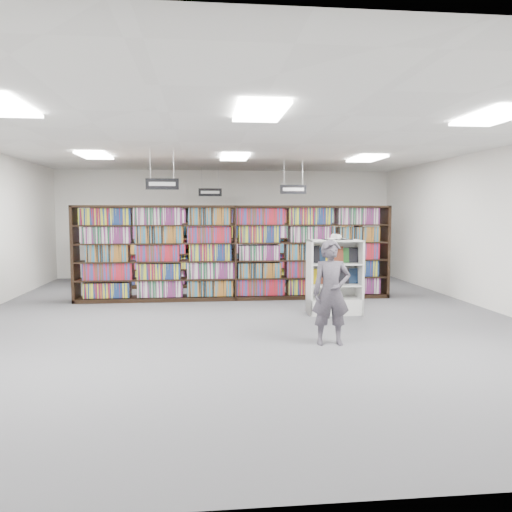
{
  "coord_description": "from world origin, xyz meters",
  "views": [
    {
      "loc": [
        -0.69,
        -9.12,
        1.95
      ],
      "look_at": [
        0.32,
        0.5,
        1.1
      ],
      "focal_mm": 35.0,
      "sensor_mm": 36.0,
      "label": 1
    }
  ],
  "objects": [
    {
      "name": "troffer_back_right",
      "position": [
        3.0,
        2.0,
        3.16
      ],
      "size": [
        0.6,
        1.2,
        0.04
      ],
      "primitive_type": "cube",
      "color": "white",
      "rests_on": "ceiling"
    },
    {
      "name": "bookshelf_row_mid",
      "position": [
        0.0,
        4.0,
        1.05
      ],
      "size": [
        7.0,
        0.6,
        2.1
      ],
      "color": "black",
      "rests_on": "floor"
    },
    {
      "name": "endcap_display",
      "position": [
        1.8,
        0.19,
        0.49
      ],
      "size": [
        1.02,
        0.52,
        1.43
      ],
      "rotation": [
        0.0,
        0.0,
        -0.01
      ],
      "color": "silver",
      "rests_on": "floor"
    },
    {
      "name": "wall_back",
      "position": [
        0.0,
        6.0,
        1.6
      ],
      "size": [
        10.0,
        0.1,
        3.2
      ],
      "primitive_type": "cube",
      "color": "white",
      "rests_on": "ground"
    },
    {
      "name": "troffer_back_center",
      "position": [
        0.0,
        2.0,
        3.16
      ],
      "size": [
        0.6,
        1.2,
        0.04
      ],
      "primitive_type": "cube",
      "color": "white",
      "rests_on": "ceiling"
    },
    {
      "name": "wall_front",
      "position": [
        0.0,
        -6.0,
        1.6
      ],
      "size": [
        10.0,
        0.1,
        3.2
      ],
      "primitive_type": "cube",
      "color": "white",
      "rests_on": "ground"
    },
    {
      "name": "wall_right",
      "position": [
        5.0,
        0.0,
        1.6
      ],
      "size": [
        0.1,
        12.0,
        3.2
      ],
      "primitive_type": "cube",
      "color": "white",
      "rests_on": "ground"
    },
    {
      "name": "aisle_sign_left",
      "position": [
        -1.5,
        1.0,
        2.53
      ],
      "size": [
        0.65,
        0.02,
        0.8
      ],
      "color": "#B2B2B7",
      "rests_on": "ceiling"
    },
    {
      "name": "floor",
      "position": [
        0.0,
        0.0,
        0.0
      ],
      "size": [
        12.0,
        12.0,
        0.0
      ],
      "primitive_type": "plane",
      "color": "#4C4C51",
      "rests_on": "ground"
    },
    {
      "name": "aisle_sign_right",
      "position": [
        1.5,
        3.0,
        2.53
      ],
      "size": [
        0.65,
        0.02,
        0.8
      ],
      "color": "#B2B2B7",
      "rests_on": "ceiling"
    },
    {
      "name": "bookshelf_row_far",
      "position": [
        0.0,
        5.7,
        1.05
      ],
      "size": [
        7.0,
        0.6,
        2.1
      ],
      "color": "black",
      "rests_on": "floor"
    },
    {
      "name": "shopper",
      "position": [
        1.17,
        -2.02,
        0.77
      ],
      "size": [
        0.58,
        0.39,
        1.55
      ],
      "primitive_type": "imported",
      "rotation": [
        0.0,
        0.0,
        -0.04
      ],
      "color": "#49444E",
      "rests_on": "floor"
    },
    {
      "name": "troffer_front_center",
      "position": [
        0.0,
        -3.0,
        3.16
      ],
      "size": [
        0.6,
        1.2,
        0.04
      ],
      "primitive_type": "cube",
      "color": "white",
      "rests_on": "ceiling"
    },
    {
      "name": "bookshelf_row_near",
      "position": [
        0.0,
        2.0,
        1.05
      ],
      "size": [
        7.0,
        0.6,
        2.1
      ],
      "color": "black",
      "rests_on": "floor"
    },
    {
      "name": "open_book",
      "position": [
        1.85,
        0.22,
        1.46
      ],
      "size": [
        0.57,
        0.39,
        0.12
      ],
      "rotation": [
        0.0,
        0.0,
        0.17
      ],
      "color": "black",
      "rests_on": "endcap_display"
    },
    {
      "name": "ceiling",
      "position": [
        0.0,
        0.0,
        3.2
      ],
      "size": [
        10.0,
        12.0,
        0.1
      ],
      "primitive_type": "cube",
      "color": "silver",
      "rests_on": "wall_back"
    },
    {
      "name": "troffer_back_left",
      "position": [
        -3.0,
        2.0,
        3.16
      ],
      "size": [
        0.6,
        1.2,
        0.04
      ],
      "primitive_type": "cube",
      "color": "white",
      "rests_on": "ceiling"
    },
    {
      "name": "aisle_sign_center",
      "position": [
        -0.5,
        5.0,
        2.53
      ],
      "size": [
        0.65,
        0.02,
        0.8
      ],
      "color": "#B2B2B7",
      "rests_on": "ceiling"
    },
    {
      "name": "troffer_front_left",
      "position": [
        -3.0,
        -3.0,
        3.16
      ],
      "size": [
        0.6,
        1.2,
        0.04
      ],
      "primitive_type": "cube",
      "color": "white",
      "rests_on": "ceiling"
    },
    {
      "name": "troffer_front_right",
      "position": [
        3.0,
        -3.0,
        3.16
      ],
      "size": [
        0.6,
        1.2,
        0.04
      ],
      "primitive_type": "cube",
      "color": "white",
      "rests_on": "ceiling"
    }
  ]
}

